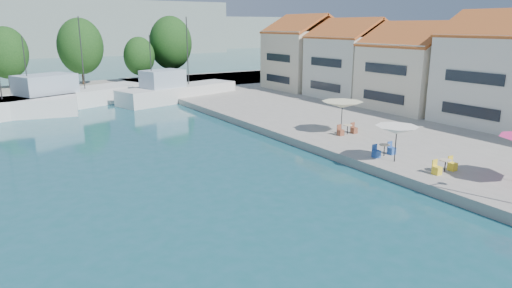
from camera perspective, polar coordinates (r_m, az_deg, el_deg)
quay_right at (r=46.18m, az=20.14°, el=3.09°), size 32.00×92.00×0.60m
quay_far at (r=65.58m, az=-26.51°, el=5.63°), size 90.00×16.00×0.60m
hill_east at (r=185.77m, az=-15.37°, el=13.26°), size 140.00×40.00×12.00m
building_03 at (r=43.83m, az=28.58°, el=8.53°), size 8.40×8.80×10.20m
building_04 at (r=48.96m, az=19.33°, el=9.36°), size 9.00×8.80×9.20m
building_05 at (r=55.05m, az=12.00°, el=10.61°), size 8.40×8.80×9.70m
building_06 at (r=61.85m, az=6.16°, el=11.46°), size 9.00×8.80×10.20m
trawler_03 at (r=54.77m, az=-22.57°, el=5.37°), size 19.10×11.59×10.20m
trawler_04 at (r=55.88m, az=-9.92°, el=6.44°), size 15.71×7.89×10.20m
tree_05 at (r=69.72m, az=-28.76°, el=9.96°), size 5.49×5.49×8.12m
tree_06 at (r=70.01m, az=-21.10°, el=11.32°), size 6.26×6.26×9.26m
tree_07 at (r=70.13m, az=-14.39°, el=10.59°), size 4.48×4.48×6.63m
tree_08 at (r=73.19m, az=-10.62°, el=12.31°), size 6.51×6.51×9.64m
umbrella_white at (r=29.20m, az=17.19°, el=1.68°), size 2.64×2.64×2.26m
umbrella_cream at (r=36.14m, az=10.73°, el=4.86°), size 3.23×3.23×2.50m
cafe_table_01 at (r=28.43m, az=22.54°, el=-2.74°), size 1.82×0.70×0.76m
cafe_table_02 at (r=30.69m, az=15.72°, el=-0.92°), size 1.82×0.70×0.76m
cafe_table_03 at (r=36.08m, az=11.35°, el=1.63°), size 1.82×0.70×0.76m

